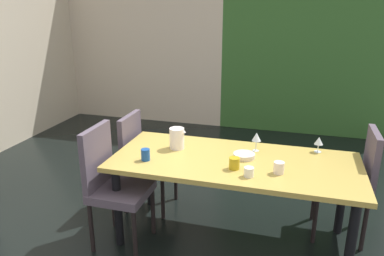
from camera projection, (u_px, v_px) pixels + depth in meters
name	position (u px, v px, depth m)	size (l,w,h in m)	color
ground_plane	(153.00, 220.00, 3.52)	(5.45, 6.08, 0.02)	black
back_panel_interior	(141.00, 42.00, 6.17)	(2.75, 0.10, 2.66)	beige
garden_window_panel	(314.00, 47.00, 5.46)	(2.71, 0.10, 2.66)	#305C27
dining_table	(234.00, 169.00, 3.04)	(1.98, 0.89, 0.73)	#BA9D47
chair_right_far	(352.00, 178.00, 3.11)	(0.44, 0.44, 0.97)	#514552
chair_left_near	(112.00, 181.00, 3.04)	(0.45, 0.44, 1.01)	#514552
chair_left_far	(143.00, 155.00, 3.61)	(0.45, 0.44, 0.93)	#514552
wine_glass_near_shelf	(319.00, 141.00, 3.15)	(0.07, 0.07, 0.13)	silver
wine_glass_near_window	(256.00, 137.00, 3.16)	(0.08, 0.08, 0.16)	silver
serving_bowl_east	(244.00, 156.00, 3.05)	(0.18, 0.18, 0.04)	beige
cup_north	(234.00, 163.00, 2.84)	(0.08, 0.08, 0.09)	#B79719
cup_right	(279.00, 168.00, 2.77)	(0.08, 0.08, 0.09)	#F7E1D0
cup_center	(249.00, 172.00, 2.72)	(0.07, 0.07, 0.07)	white
cup_corner	(145.00, 155.00, 3.00)	(0.07, 0.07, 0.10)	#174592
pitcher_south	(177.00, 138.00, 3.23)	(0.14, 0.13, 0.18)	white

